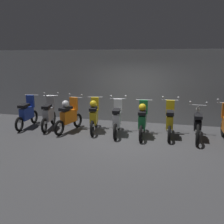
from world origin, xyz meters
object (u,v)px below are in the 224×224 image
Objects in this scene: motorbike_slot_6 at (170,121)px; motorbike_slot_4 at (117,119)px; motorbike_slot_2 at (69,116)px; motorbike_slot_7 at (197,124)px; motorbike_slot_3 at (94,116)px; motorbike_slot_1 at (49,114)px; motorbike_slot_0 at (27,113)px; motorbike_slot_5 at (143,120)px.

motorbike_slot_4 is at bearing -175.35° from motorbike_slot_6.
motorbike_slot_2 is 4.36m from motorbike_slot_7.
motorbike_slot_2 is 0.99× the size of motorbike_slot_4.
motorbike_slot_3 is 3.50m from motorbike_slot_7.
motorbike_slot_6 is (4.37, 0.02, 0.00)m from motorbike_slot_1.
motorbike_slot_1 is at bearing 3.24° from motorbike_slot_0.
motorbike_slot_3 is (0.86, 0.21, -0.00)m from motorbike_slot_2.
motorbike_slot_1 and motorbike_slot_4 have the same top height.
motorbike_slot_2 is 2.61m from motorbike_slot_5.
motorbike_slot_3 is at bearing 173.33° from motorbike_slot_5.
motorbike_slot_5 is (1.75, -0.20, 0.00)m from motorbike_slot_3.
motorbike_slot_2 is 1.00× the size of motorbike_slot_3.
motorbike_slot_0 is 1.00× the size of motorbike_slot_6.
motorbike_slot_7 is (6.11, 0.01, -0.03)m from motorbike_slot_0.
motorbike_slot_4 is at bearing -9.65° from motorbike_slot_3.
motorbike_slot_7 is at bearing 4.62° from motorbike_slot_5.
motorbike_slot_5 is (2.61, 0.00, -0.00)m from motorbike_slot_2.
motorbike_slot_5 is at bearing -167.18° from motorbike_slot_6.
motorbike_slot_0 reaches higher than motorbike_slot_7.
motorbike_slot_4 is 1.75m from motorbike_slot_6.
motorbike_slot_2 reaches higher than motorbike_slot_5.
motorbike_slot_1 is (0.87, 0.05, 0.00)m from motorbike_slot_0.
motorbike_slot_3 is 0.88m from motorbike_slot_4.
motorbike_slot_1 is 1.00× the size of motorbike_slot_3.
motorbike_slot_2 is at bearing -4.29° from motorbike_slot_0.
motorbike_slot_1 reaches higher than motorbike_slot_0.
motorbike_slot_4 is at bearing 1.89° from motorbike_slot_2.
motorbike_slot_1 reaches higher than motorbike_slot_3.
motorbike_slot_6 is (5.24, 0.07, 0.00)m from motorbike_slot_0.
motorbike_slot_5 is 0.90m from motorbike_slot_6.
motorbike_slot_3 is at bearing 178.96° from motorbike_slot_7.
motorbike_slot_0 is at bearing -178.38° from motorbike_slot_3.
motorbike_slot_4 is (3.49, -0.07, 0.00)m from motorbike_slot_0.
motorbike_slot_1 is 0.99× the size of motorbike_slot_4.
motorbike_slot_6 reaches higher than motorbike_slot_5.
motorbike_slot_1 is 0.99× the size of motorbike_slot_6.
motorbike_slot_6 is (1.75, 0.14, 0.00)m from motorbike_slot_4.
motorbike_slot_1 is 2.62m from motorbike_slot_4.
motorbike_slot_1 is at bearing 177.31° from motorbike_slot_4.
motorbike_slot_1 is 3.50m from motorbike_slot_5.
motorbike_slot_3 is 0.99× the size of motorbike_slot_5.
motorbike_slot_5 is at bearing 0.02° from motorbike_slot_2.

